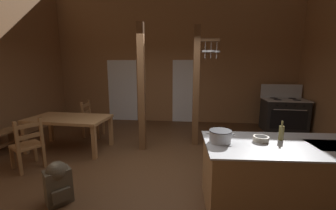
# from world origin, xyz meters

# --- Properties ---
(ground_plane) EXTENTS (8.57, 7.90, 0.10)m
(ground_plane) POSITION_xyz_m (0.00, 0.00, -0.05)
(ground_plane) COLOR #4C301C
(wall_back) EXTENTS (8.57, 0.14, 4.39)m
(wall_back) POSITION_xyz_m (0.00, 3.62, 2.19)
(wall_back) COLOR #93663F
(wall_back) RESTS_ON ground_plane
(glazed_door_back_left) EXTENTS (1.00, 0.01, 2.05)m
(glazed_door_back_left) POSITION_xyz_m (-1.75, 3.54, 1.02)
(glazed_door_back_left) COLOR white
(glazed_door_back_left) RESTS_ON ground_plane
(glazed_panel_back_right) EXTENTS (0.84, 0.01, 2.05)m
(glazed_panel_back_right) POSITION_xyz_m (0.39, 3.54, 1.02)
(glazed_panel_back_right) COLOR white
(glazed_panel_back_right) RESTS_ON ground_plane
(kitchen_island) EXTENTS (2.20, 1.06, 0.90)m
(kitchen_island) POSITION_xyz_m (1.84, -0.75, 0.45)
(kitchen_island) COLOR #9E7044
(kitchen_island) RESTS_ON ground_plane
(stove_range) EXTENTS (1.18, 0.87, 1.32)m
(stove_range) POSITION_xyz_m (3.23, 2.83, 0.48)
(stove_range) COLOR black
(stove_range) RESTS_ON ground_plane
(support_post_with_pot_rack) EXTENTS (0.60, 0.23, 2.74)m
(support_post_with_pot_rack) POSITION_xyz_m (0.72, 1.49, 1.47)
(support_post_with_pot_rack) COLOR brown
(support_post_with_pot_rack) RESTS_ON ground_plane
(support_post_center) EXTENTS (0.14, 0.14, 2.74)m
(support_post_center) POSITION_xyz_m (-0.48, 1.05, 1.37)
(support_post_center) COLOR brown
(support_post_center) RESTS_ON ground_plane
(dining_table) EXTENTS (1.75, 0.99, 0.74)m
(dining_table) POSITION_xyz_m (-2.09, 0.86, 0.65)
(dining_table) COLOR #9E7044
(dining_table) RESTS_ON ground_plane
(ladderback_chair_near_window) EXTENTS (0.60, 0.60, 0.95)m
(ladderback_chair_near_window) POSITION_xyz_m (-2.32, -0.10, 0.45)
(ladderback_chair_near_window) COLOR brown
(ladderback_chair_near_window) RESTS_ON ground_plane
(ladderback_chair_by_post) EXTENTS (0.45, 0.45, 0.95)m
(ladderback_chair_by_post) POSITION_xyz_m (-2.03, 1.76, 0.45)
(ladderback_chair_by_post) COLOR brown
(ladderback_chair_by_post) RESTS_ON ground_plane
(backpack) EXTENTS (0.39, 0.38, 0.60)m
(backpack) POSITION_xyz_m (-1.19, -0.95, 0.31)
(backpack) COLOR #4C4233
(backpack) RESTS_ON ground_plane
(stockpot_on_counter) EXTENTS (0.35, 0.28, 0.16)m
(stockpot_on_counter) POSITION_xyz_m (0.95, -0.78, 0.98)
(stockpot_on_counter) COLOR #B7BABF
(stockpot_on_counter) RESTS_ON kitchen_island
(mixing_bowl_on_counter) EXTENTS (0.19, 0.19, 0.07)m
(mixing_bowl_on_counter) POSITION_xyz_m (1.48, -0.69, 0.93)
(mixing_bowl_on_counter) COLOR #B2A893
(mixing_bowl_on_counter) RESTS_ON kitchen_island
(bottle_tall_on_counter) EXTENTS (0.06, 0.06, 0.26)m
(bottle_tall_on_counter) POSITION_xyz_m (1.75, -0.61, 1.00)
(bottle_tall_on_counter) COLOR brown
(bottle_tall_on_counter) RESTS_ON kitchen_island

